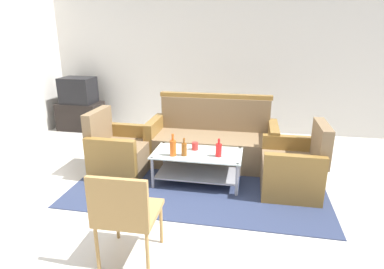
{
  "coord_description": "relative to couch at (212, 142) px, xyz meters",
  "views": [
    {
      "loc": [
        0.65,
        -3.0,
        1.88
      ],
      "look_at": [
        -0.06,
        0.67,
        0.65
      ],
      "focal_mm": 30.35,
      "sensor_mm": 36.0,
      "label": 1
    }
  ],
  "objects": [
    {
      "name": "bottle_red",
      "position": [
        0.17,
        -0.76,
        0.18
      ],
      "size": [
        0.07,
        0.07,
        0.22
      ],
      "color": "red",
      "rests_on": "coffee_table"
    },
    {
      "name": "tv_stand",
      "position": [
        -2.72,
        1.17,
        -0.06
      ],
      "size": [
        0.8,
        0.5,
        0.52
      ],
      "primitive_type": "cube",
      "color": "black",
      "rests_on": "ground"
    },
    {
      "name": "couch",
      "position": [
        0.0,
        0.0,
        0.0
      ],
      "size": [
        1.81,
        0.75,
        0.96
      ],
      "rotation": [
        0.0,
        0.0,
        3.15
      ],
      "color": "#7F6647",
      "rests_on": "rug"
    },
    {
      "name": "armchair_right",
      "position": [
        1.06,
        -0.68,
        -0.03
      ],
      "size": [
        0.71,
        0.77,
        0.85
      ],
      "rotation": [
        0.0,
        0.0,
        1.58
      ],
      "color": "#7F6647",
      "rests_on": "rug"
    },
    {
      "name": "ground_plane",
      "position": [
        -0.1,
        -1.38,
        -0.32
      ],
      "size": [
        14.0,
        14.0,
        0.0
      ],
      "primitive_type": "plane",
      "color": "beige"
    },
    {
      "name": "rug",
      "position": [
        -0.06,
        -0.61,
        -0.31
      ],
      "size": [
        3.07,
        2.01,
        0.01
      ],
      "primitive_type": "cube",
      "color": "#2D3856",
      "rests_on": "ground"
    },
    {
      "name": "cup",
      "position": [
        -0.14,
        -0.59,
        0.14
      ],
      "size": [
        0.08,
        0.08,
        0.1
      ],
      "primitive_type": "cylinder",
      "color": "red",
      "rests_on": "coffee_table"
    },
    {
      "name": "television",
      "position": [
        -2.72,
        1.18,
        0.44
      ],
      "size": [
        0.61,
        0.46,
        0.48
      ],
      "rotation": [
        0.0,
        0.0,
        3.11
      ],
      "color": "black",
      "rests_on": "tv_stand"
    },
    {
      "name": "bottle_brown",
      "position": [
        -0.24,
        -0.81,
        0.18
      ],
      "size": [
        0.07,
        0.07,
        0.22
      ],
      "color": "brown",
      "rests_on": "coffee_table"
    },
    {
      "name": "coffee_table",
      "position": [
        -0.1,
        -0.68,
        -0.04
      ],
      "size": [
        1.1,
        0.6,
        0.4
      ],
      "color": "silver",
      "rests_on": "rug"
    },
    {
      "name": "wall_back",
      "position": [
        -0.1,
        1.68,
        1.08
      ],
      "size": [
        6.52,
        0.12,
        2.8
      ],
      "color": "silver",
      "rests_on": "ground"
    },
    {
      "name": "wicker_chair",
      "position": [
        -0.41,
        -2.25,
        0.18
      ],
      "size": [
        0.49,
        0.49,
        0.84
      ],
      "rotation": [
        0.0,
        0.0,
        0.03
      ],
      "color": "#AD844C",
      "rests_on": "ground"
    },
    {
      "name": "bottle_orange",
      "position": [
        -0.37,
        -0.84,
        0.2
      ],
      "size": [
        0.08,
        0.08,
        0.28
      ],
      "color": "#D85919",
      "rests_on": "coffee_table"
    },
    {
      "name": "armchair_left",
      "position": [
        -1.18,
        -0.58,
        -0.03
      ],
      "size": [
        0.71,
        0.77,
        0.85
      ],
      "rotation": [
        0.0,
        0.0,
        -1.59
      ],
      "color": "#7F6647",
      "rests_on": "rug"
    }
  ]
}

